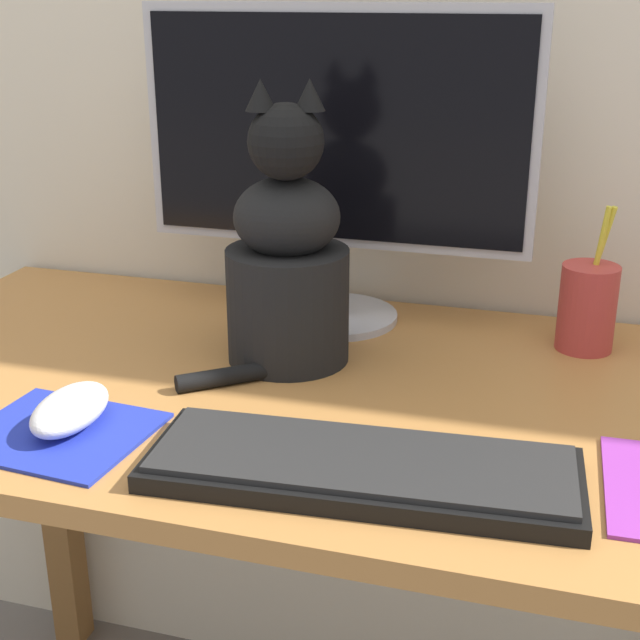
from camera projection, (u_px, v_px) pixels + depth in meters
The scene contains 7 objects.
desk at pixel (323, 467), 1.06m from camera, with size 1.19×0.61×0.70m.
monitor at pixel (336, 150), 1.14m from camera, with size 0.51×0.17×0.41m.
keyboard at pixel (362, 468), 0.82m from camera, with size 0.41×0.17×0.02m.
mousepad_left at pixel (59, 433), 0.91m from camera, with size 0.19×0.17×0.00m.
computer_mouse_left at pixel (70, 409), 0.91m from camera, with size 0.06×0.11×0.04m.
cat at pixel (287, 262), 1.05m from camera, with size 0.19×0.23×0.33m.
pen_cup at pixel (587, 307), 1.10m from camera, with size 0.07×0.07×0.18m.
Camera 1 is at (0.26, -0.89, 1.13)m, focal length 50.00 mm.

